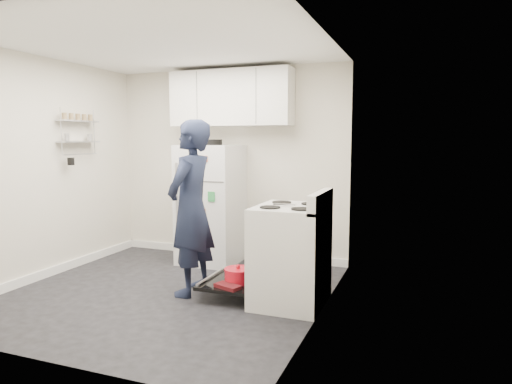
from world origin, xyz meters
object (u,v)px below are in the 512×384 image
at_px(electric_range, 290,256).
at_px(person, 191,208).
at_px(open_oven_door, 235,279).
at_px(refrigerator, 211,203).

bearing_deg(electric_range, person, -175.98).
relative_size(electric_range, open_oven_door, 1.55).
bearing_deg(open_oven_door, electric_range, 2.80).
relative_size(open_oven_door, person, 0.40).
distance_m(open_oven_door, refrigerator, 1.51).
xyz_separation_m(electric_range, refrigerator, (-1.37, 1.10, 0.29)).
bearing_deg(person, electric_range, 94.42).
bearing_deg(person, refrigerator, -162.99).
height_order(open_oven_door, person, person).
bearing_deg(electric_range, open_oven_door, -177.20).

